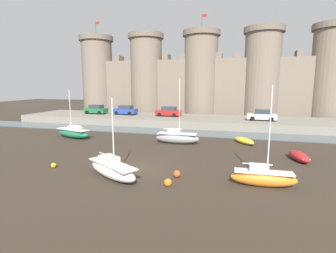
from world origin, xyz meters
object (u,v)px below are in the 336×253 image
Objects in this scene: car_quay_centre_west at (125,110)px; car_quay_east at (262,115)px; sailboat_midflat_left at (177,137)px; rowboat_midflat_right at (299,156)px; sailboat_foreground_left at (263,177)px; car_quay_west at (96,109)px; sailboat_near_channel_left at (112,169)px; rowboat_midflat_centre at (244,140)px; car_quay_centre_east at (168,112)px; mooring_buoy_near_shore at (54,165)px; sailboat_foreground_right at (73,133)px; mooring_buoy_mid_mud at (168,182)px; mooring_buoy_off_centre at (177,174)px.

car_quay_east is at bearing -4.53° from car_quay_centre_west.
rowboat_midflat_right is (11.53, -3.66, -0.26)m from sailboat_midflat_left.
sailboat_foreground_left is 36.20m from car_quay_west.
sailboat_near_channel_left is 1.33× the size of car_quay_east.
rowboat_midflat_centre is 28.33m from car_quay_west.
car_quay_centre_east is at bearing 117.78° from sailboat_foreground_left.
car_quay_east is (11.57, 24.26, 1.40)m from sailboat_near_channel_left.
sailboat_foreground_right is at bearing 118.15° from mooring_buoy_near_shore.
sailboat_foreground_left is 1.53× the size of car_quay_centre_west.
sailboat_foreground_left is 1.53× the size of car_quay_east.
car_quay_centre_west reaches higher than mooring_buoy_mid_mud.
sailboat_foreground_right is 1.04× the size of sailboat_near_channel_left.
sailboat_foreground_right is 24.66m from rowboat_midflat_right.
sailboat_foreground_right reaches higher than mooring_buoy_near_shore.
car_quay_east is (14.53, -1.44, 0.00)m from car_quay_centre_east.
car_quay_east reaches higher than mooring_buoy_mid_mud.
car_quay_east reaches higher than rowboat_midflat_right.
car_quay_west is at bearing 113.81° from mooring_buoy_near_shore.
car_quay_centre_west is (-20.86, 24.93, 1.40)m from sailboat_foreground_left.
rowboat_midflat_centre is 11.22m from car_quay_east.
sailboat_foreground_left reaches higher than rowboat_midflat_right.
mooring_buoy_mid_mud reaches higher than mooring_buoy_near_shore.
sailboat_midflat_left reaches higher than mooring_buoy_off_centre.
sailboat_foreground_left is at bearing -93.87° from car_quay_east.
car_quay_centre_east reaches higher than rowboat_midflat_right.
car_quay_centre_west reaches higher than rowboat_midflat_right.
sailboat_near_channel_left reaches higher than mooring_buoy_mid_mud.
mooring_buoy_off_centre is at bearing -143.64° from rowboat_midflat_right.
mooring_buoy_off_centre is (15.37, -10.02, -0.37)m from sailboat_foreground_right.
sailboat_foreground_right is 15.73m from sailboat_near_channel_left.
rowboat_midflat_centre is at bearing 15.10° from sailboat_midflat_left.
sailboat_midflat_left is at bearing -37.82° from car_quay_west.
rowboat_midflat_centre is (7.12, 1.92, -0.33)m from sailboat_midflat_left.
mooring_buoy_mid_mud is 0.12× the size of car_quay_centre_west.
sailboat_foreground_left is at bearing 1.47° from mooring_buoy_near_shore.
mooring_buoy_mid_mud is (-4.82, -13.99, -0.10)m from rowboat_midflat_centre.
car_quay_west is at bearing 154.19° from rowboat_midflat_centre.
sailboat_near_channel_left is 28.24m from car_quay_centre_west.
sailboat_foreground_right is 11.44× the size of mooring_buoy_off_centre.
car_quay_centre_east is at bearing 134.33° from rowboat_midflat_centre.
car_quay_west is (-29.86, 17.89, 1.59)m from rowboat_midflat_right.
sailboat_foreground_left is 5.67m from mooring_buoy_off_centre.
car_quay_west is at bearing 142.18° from sailboat_midflat_left.
car_quay_west is (-16.45, 25.77, 1.40)m from sailboat_near_channel_left.
car_quay_east is 28.07m from car_quay_west.
rowboat_midflat_centre is 13.11m from mooring_buoy_off_centre.
car_quay_centre_east is 1.00× the size of car_quay_east.
sailboat_near_channel_left reaches higher than car_quay_east.
sailboat_foreground_left reaches higher than mooring_buoy_near_shore.
car_quay_centre_west is 5.61m from car_quay_west.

